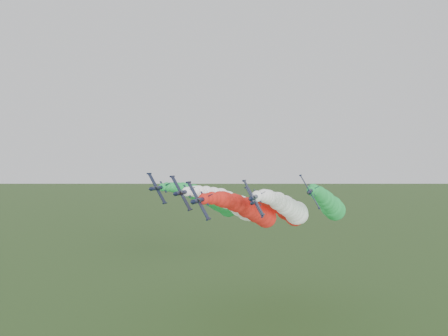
{
  "coord_description": "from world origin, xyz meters",
  "views": [
    {
      "loc": [
        21.54,
        -94.88,
        53.34
      ],
      "look_at": [
        -6.52,
        8.84,
        51.46
      ],
      "focal_mm": 35.0,
      "sensor_mm": 36.0,
      "label": 1
    }
  ],
  "objects_px": {
    "jet_lead": "(250,210)",
    "jet_inner_right": "(288,208)",
    "jet_inner_left": "(236,204)",
    "jet_outer_left": "(213,200)",
    "jet_trail": "(285,210)",
    "jet_outer_right": "(328,203)"
  },
  "relations": [
    {
      "from": "jet_trail",
      "to": "jet_lead",
      "type": "bearing_deg",
      "value": -104.93
    },
    {
      "from": "jet_inner_left",
      "to": "jet_inner_right",
      "type": "bearing_deg",
      "value": 5.92
    },
    {
      "from": "jet_lead",
      "to": "jet_outer_left",
      "type": "relative_size",
      "value": 0.99
    },
    {
      "from": "jet_lead",
      "to": "jet_inner_right",
      "type": "relative_size",
      "value": 1.0
    },
    {
      "from": "jet_inner_left",
      "to": "jet_outer_left",
      "type": "xyz_separation_m",
      "value": [
        -10.93,
        10.34,
        0.33
      ]
    },
    {
      "from": "jet_outer_left",
      "to": "jet_outer_right",
      "type": "relative_size",
      "value": 1.0
    },
    {
      "from": "jet_outer_left",
      "to": "jet_trail",
      "type": "distance_m",
      "value": 26.4
    },
    {
      "from": "jet_lead",
      "to": "jet_inner_right",
      "type": "xyz_separation_m",
      "value": [
        10.31,
        11.64,
        -0.31
      ]
    },
    {
      "from": "jet_inner_right",
      "to": "jet_outer_left",
      "type": "relative_size",
      "value": 0.99
    },
    {
      "from": "jet_lead",
      "to": "jet_outer_right",
      "type": "xyz_separation_m",
      "value": [
        22.77,
        20.59,
        0.64
      ]
    },
    {
      "from": "jet_inner_left",
      "to": "jet_lead",
      "type": "bearing_deg",
      "value": -54.54
    },
    {
      "from": "jet_inner_right",
      "to": "jet_inner_left",
      "type": "bearing_deg",
      "value": -174.08
    },
    {
      "from": "jet_outer_right",
      "to": "jet_inner_left",
      "type": "bearing_deg",
      "value": -160.16
    },
    {
      "from": "jet_inner_left",
      "to": "jet_inner_right",
      "type": "height_order",
      "value": "jet_inner_left"
    },
    {
      "from": "jet_outer_left",
      "to": "jet_outer_right",
      "type": "bearing_deg",
      "value": 0.57
    },
    {
      "from": "jet_inner_right",
      "to": "jet_trail",
      "type": "distance_m",
      "value": 16.04
    },
    {
      "from": "jet_inner_left",
      "to": "jet_outer_left",
      "type": "relative_size",
      "value": 0.99
    },
    {
      "from": "jet_inner_right",
      "to": "jet_outer_left",
      "type": "xyz_separation_m",
      "value": [
        -28.26,
        8.54,
        1.2
      ]
    },
    {
      "from": "jet_lead",
      "to": "jet_inner_right",
      "type": "bearing_deg",
      "value": 48.47
    },
    {
      "from": "jet_inner_right",
      "to": "jet_trail",
      "type": "relative_size",
      "value": 0.99
    },
    {
      "from": "jet_inner_left",
      "to": "jet_trail",
      "type": "distance_m",
      "value": 22.7
    },
    {
      "from": "jet_lead",
      "to": "jet_inner_right",
      "type": "height_order",
      "value": "jet_lead"
    }
  ]
}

